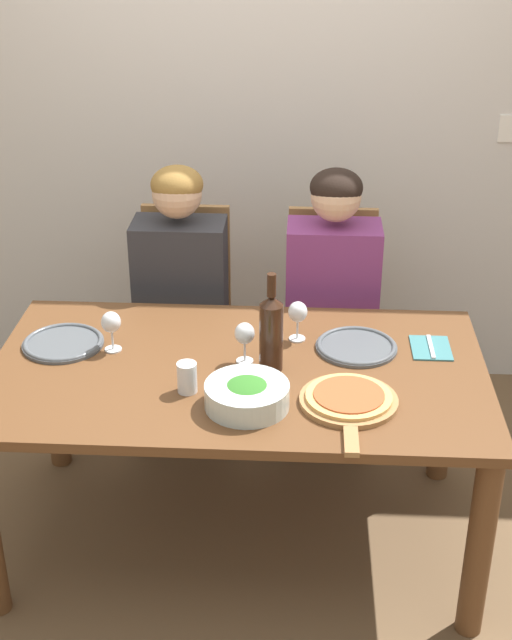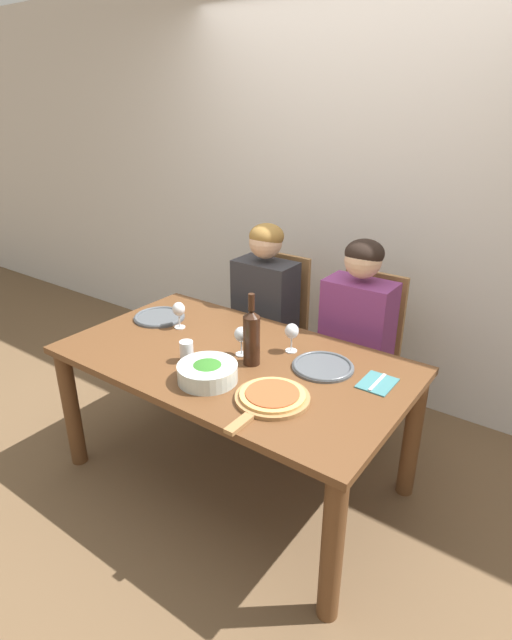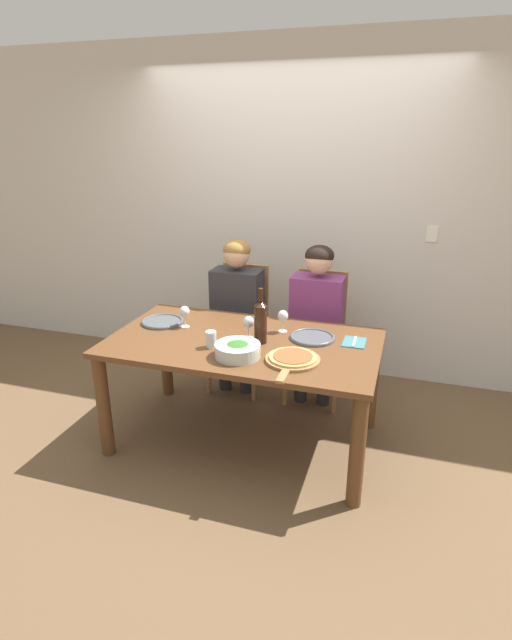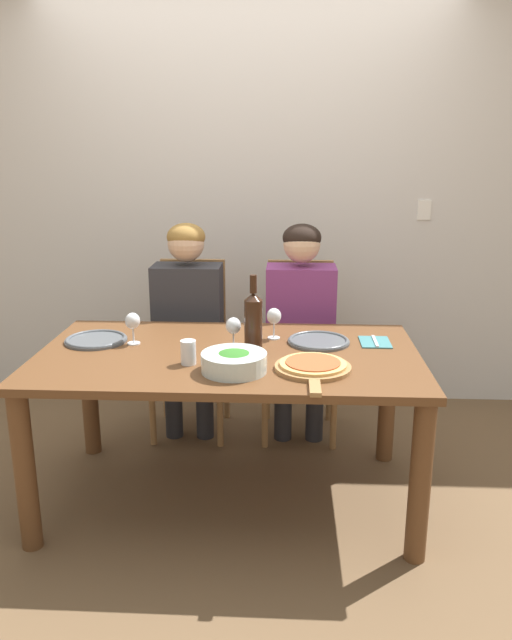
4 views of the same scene
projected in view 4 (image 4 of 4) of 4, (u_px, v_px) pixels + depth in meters
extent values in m
plane|color=brown|center=(230.00, 497.00, 3.01)|extent=(40.00, 40.00, 0.00)
cube|color=silver|center=(247.00, 193.00, 3.90)|extent=(10.00, 0.05, 2.70)
cube|color=white|center=(424.00, 210.00, 3.84)|extent=(0.08, 0.01, 0.12)
cube|color=brown|center=(228.00, 356.00, 2.82)|extent=(1.72, 0.97, 0.04)
cylinder|color=brown|center=(25.00, 472.00, 2.54)|extent=(0.09, 0.09, 0.70)
cylinder|color=brown|center=(420.00, 482.00, 2.47)|extent=(0.09, 0.09, 0.70)
cylinder|color=brown|center=(89.00, 392.00, 3.36)|extent=(0.09, 0.09, 0.70)
cylinder|color=brown|center=(387.00, 398.00, 3.28)|extent=(0.09, 0.09, 0.70)
cube|color=#9E7042|center=(190.00, 360.00, 3.59)|extent=(0.42, 0.42, 0.04)
cube|color=#9E7042|center=(194.00, 304.00, 3.70)|extent=(0.38, 0.03, 0.53)
cylinder|color=#9E7042|center=(152.00, 409.00, 3.48)|extent=(0.04, 0.04, 0.42)
cylinder|color=#9E7042|center=(220.00, 411.00, 3.46)|extent=(0.04, 0.04, 0.42)
cylinder|color=#9E7042|center=(165.00, 384.00, 3.85)|extent=(0.04, 0.04, 0.42)
cylinder|color=#9E7042|center=(227.00, 385.00, 3.83)|extent=(0.04, 0.04, 0.42)
cube|color=#9E7042|center=(299.00, 362.00, 3.56)|extent=(0.42, 0.42, 0.04)
cube|color=#9E7042|center=(300.00, 305.00, 3.67)|extent=(0.38, 0.03, 0.53)
cylinder|color=#9E7042|center=(265.00, 412.00, 3.45)|extent=(0.04, 0.04, 0.42)
cylinder|color=#9E7042|center=(334.00, 413.00, 3.43)|extent=(0.04, 0.04, 0.42)
cylinder|color=#9E7042|center=(267.00, 386.00, 3.82)|extent=(0.04, 0.04, 0.42)
cylinder|color=#9E7042|center=(329.00, 387.00, 3.80)|extent=(0.04, 0.04, 0.42)
cylinder|color=#28282D|center=(173.00, 399.00, 3.58)|extent=(0.10, 0.10, 0.46)
cylinder|color=#28282D|center=(205.00, 400.00, 3.57)|extent=(0.10, 0.10, 0.46)
cube|color=#2D2D33|center=(188.00, 313.00, 3.50)|extent=(0.38, 0.22, 0.54)
cylinder|color=#2D2D33|center=(144.00, 351.00, 3.31)|extent=(0.07, 0.31, 0.14)
cylinder|color=#2D2D33|center=(219.00, 352.00, 3.29)|extent=(0.07, 0.31, 0.14)
sphere|color=#DBAD89|center=(186.00, 243.00, 3.39)|extent=(0.20, 0.20, 0.20)
ellipsoid|color=olive|center=(186.00, 237.00, 3.39)|extent=(0.21, 0.21, 0.15)
cylinder|color=#28282D|center=(283.00, 401.00, 3.55)|extent=(0.10, 0.10, 0.46)
cylinder|color=#28282D|center=(315.00, 402.00, 3.54)|extent=(0.10, 0.10, 0.46)
cube|color=#7A3370|center=(300.00, 314.00, 3.47)|extent=(0.38, 0.22, 0.54)
cylinder|color=#7A3370|center=(263.00, 353.00, 3.28)|extent=(0.07, 0.31, 0.14)
cylinder|color=#7A3370|center=(339.00, 354.00, 3.26)|extent=(0.07, 0.31, 0.14)
sphere|color=#DBAD89|center=(302.00, 244.00, 3.36)|extent=(0.20, 0.20, 0.20)
ellipsoid|color=black|center=(302.00, 238.00, 3.36)|extent=(0.21, 0.21, 0.15)
cylinder|color=black|center=(253.00, 327.00, 2.77)|extent=(0.08, 0.08, 0.24)
cone|color=black|center=(253.00, 297.00, 2.73)|extent=(0.08, 0.08, 0.03)
cylinder|color=black|center=(253.00, 284.00, 2.72)|extent=(0.03, 0.03, 0.08)
cylinder|color=silver|center=(234.00, 362.00, 2.56)|extent=(0.27, 0.27, 0.08)
ellipsoid|color=#2D6B23|center=(234.00, 361.00, 2.56)|extent=(0.22, 0.22, 0.09)
cylinder|color=#4C5156|center=(96.00, 340.00, 2.96)|extent=(0.29, 0.29, 0.01)
torus|color=#4C5156|center=(96.00, 339.00, 2.96)|extent=(0.29, 0.29, 0.02)
cylinder|color=#4C5156|center=(319.00, 342.00, 2.94)|extent=(0.29, 0.29, 0.01)
torus|color=#4C5156|center=(319.00, 340.00, 2.94)|extent=(0.29, 0.29, 0.02)
cylinder|color=#9E7042|center=(313.00, 367.00, 2.59)|extent=(0.32, 0.32, 0.02)
cube|color=#9E7042|center=(315.00, 388.00, 2.37)|extent=(0.04, 0.14, 0.02)
cylinder|color=tan|center=(313.00, 364.00, 2.59)|extent=(0.28, 0.28, 0.01)
cylinder|color=#AD4C28|center=(313.00, 362.00, 2.59)|extent=(0.23, 0.23, 0.01)
cylinder|color=silver|center=(134.00, 343.00, 2.93)|extent=(0.06, 0.06, 0.01)
cylinder|color=silver|center=(133.00, 335.00, 2.92)|extent=(0.01, 0.01, 0.07)
ellipsoid|color=silver|center=(133.00, 321.00, 2.90)|extent=(0.07, 0.07, 0.08)
ellipsoid|color=maroon|center=(133.00, 323.00, 2.90)|extent=(0.06, 0.06, 0.03)
cylinder|color=silver|center=(274.00, 338.00, 3.01)|extent=(0.06, 0.06, 0.01)
cylinder|color=silver|center=(274.00, 330.00, 3.00)|extent=(0.01, 0.01, 0.07)
ellipsoid|color=silver|center=(274.00, 316.00, 2.98)|extent=(0.07, 0.07, 0.08)
ellipsoid|color=maroon|center=(274.00, 318.00, 2.98)|extent=(0.06, 0.06, 0.03)
cylinder|color=silver|center=(234.00, 349.00, 2.85)|extent=(0.06, 0.06, 0.01)
cylinder|color=silver|center=(234.00, 340.00, 2.84)|extent=(0.01, 0.01, 0.07)
ellipsoid|color=silver|center=(233.00, 326.00, 2.82)|extent=(0.07, 0.07, 0.08)
ellipsoid|color=maroon|center=(233.00, 328.00, 2.82)|extent=(0.06, 0.06, 0.03)
cylinder|color=silver|center=(188.00, 352.00, 2.65)|extent=(0.07, 0.07, 0.10)
cube|color=#387075|center=(375.00, 342.00, 2.94)|extent=(0.14, 0.18, 0.01)
cube|color=silver|center=(375.00, 341.00, 2.94)|extent=(0.01, 0.17, 0.01)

